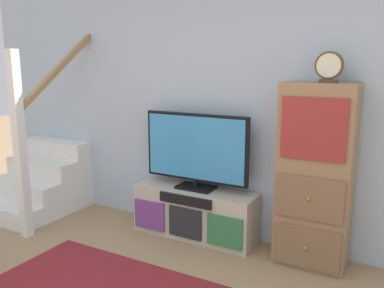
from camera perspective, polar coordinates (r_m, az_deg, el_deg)
back_wall at (r=3.81m, az=6.32°, el=6.53°), size 6.40×0.12×2.70m
media_console at (r=3.96m, az=0.36°, el=-9.78°), size 1.21×0.38×0.48m
television at (r=3.79m, az=0.55°, el=-0.79°), size 1.06×0.22×0.73m
side_cabinet at (r=3.43m, az=17.11°, el=-4.49°), size 0.58×0.38×1.53m
desk_clock at (r=3.28m, az=18.96°, el=10.34°), size 0.21×0.08×0.24m
staircase at (r=5.09m, az=-19.10°, el=-3.99°), size 1.00×1.36×2.20m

